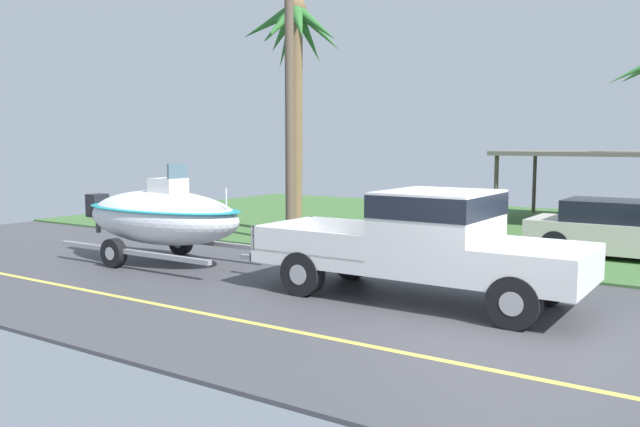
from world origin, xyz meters
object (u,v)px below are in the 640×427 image
object	(u,v)px
boat_on_trailer	(162,217)
pickup_truck_towing	(436,241)
carport_awning	(607,155)
palm_tree_mid	(295,57)
utility_pole	(289,86)
parked_sedan_near	(634,231)

from	to	relation	value
boat_on_trailer	pickup_truck_towing	bearing A→B (deg)	0.00
pickup_truck_towing	carport_awning	world-z (taller)	carport_awning
boat_on_trailer	carport_awning	distance (m)	14.77
boat_on_trailer	carport_awning	bearing A→B (deg)	61.31
boat_on_trailer	palm_tree_mid	world-z (taller)	palm_tree_mid
pickup_truck_towing	palm_tree_mid	distance (m)	9.44
carport_awning	utility_pole	bearing A→B (deg)	-124.88
carport_awning	utility_pole	size ratio (longest dim) A/B	0.79
boat_on_trailer	carport_awning	world-z (taller)	carport_awning
pickup_truck_towing	parked_sedan_near	bearing A→B (deg)	71.10
parked_sedan_near	utility_pole	distance (m)	9.20
boat_on_trailer	palm_tree_mid	distance (m)	6.62
pickup_truck_towing	carport_awning	distance (m)	12.98
pickup_truck_towing	boat_on_trailer	bearing A→B (deg)	-180.00
utility_pole	pickup_truck_towing	bearing A→B (deg)	-33.13
boat_on_trailer	parked_sedan_near	distance (m)	10.93
palm_tree_mid	utility_pole	world-z (taller)	utility_pole
pickup_truck_towing	boat_on_trailer	world-z (taller)	boat_on_trailer
utility_pole	parked_sedan_near	bearing A→B (deg)	17.04
parked_sedan_near	palm_tree_mid	bearing A→B (deg)	-172.55
carport_awning	pickup_truck_towing	bearing A→B (deg)	-91.60
carport_awning	utility_pole	xyz separation A→B (m)	(-6.30, -9.03, 1.89)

